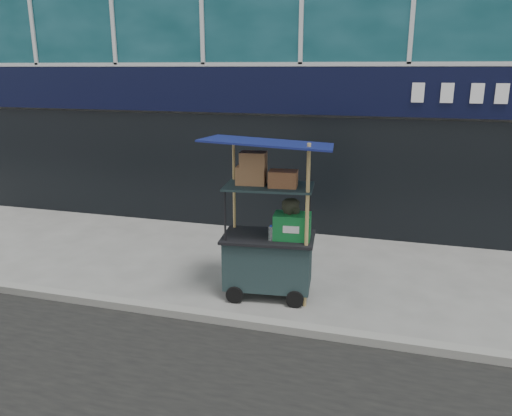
% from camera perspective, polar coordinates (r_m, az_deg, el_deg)
% --- Properties ---
extents(ground, '(80.00, 80.00, 0.00)m').
position_cam_1_polar(ground, '(7.08, -1.81, -12.39)').
color(ground, slate).
rests_on(ground, ground).
extents(curb, '(80.00, 0.18, 0.12)m').
position_cam_1_polar(curb, '(6.88, -2.33, -12.70)').
color(curb, gray).
rests_on(curb, ground).
extents(vendor_cart, '(1.93, 1.46, 2.43)m').
position_cam_1_polar(vendor_cart, '(7.42, 1.57, -3.85)').
color(vendor_cart, '#1B2C2E').
rests_on(vendor_cart, ground).
extents(vendor_man, '(0.47, 0.62, 1.53)m').
position_cam_1_polar(vendor_man, '(7.43, 4.24, -4.56)').
color(vendor_man, '#25271D').
rests_on(vendor_man, ground).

